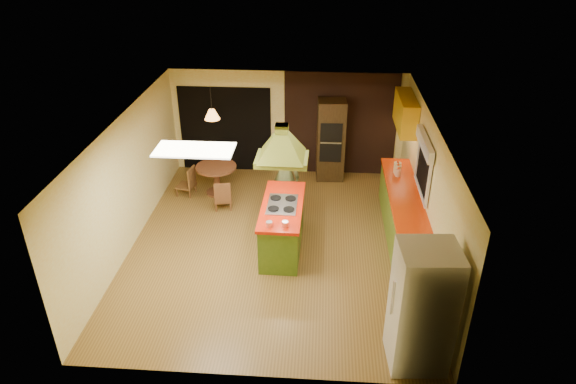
# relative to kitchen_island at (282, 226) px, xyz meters

# --- Properties ---
(ground) EXTENTS (6.50, 6.50, 0.00)m
(ground) POSITION_rel_kitchen_island_xyz_m (-0.14, 0.10, -0.47)
(ground) COLOR olive
(ground) RESTS_ON ground
(room_walls) EXTENTS (5.50, 6.50, 6.50)m
(room_walls) POSITION_rel_kitchen_island_xyz_m (-0.14, 0.10, 0.78)
(room_walls) COLOR #FFF8B6
(room_walls) RESTS_ON ground
(ceiling_plane) EXTENTS (6.50, 6.50, 0.00)m
(ceiling_plane) POSITION_rel_kitchen_island_xyz_m (-0.14, 0.10, 2.03)
(ceiling_plane) COLOR silver
(ceiling_plane) RESTS_ON room_walls
(brick_panel) EXTENTS (2.64, 0.03, 2.50)m
(brick_panel) POSITION_rel_kitchen_island_xyz_m (1.11, 3.33, 0.78)
(brick_panel) COLOR #381E14
(brick_panel) RESTS_ON ground
(nook_opening) EXTENTS (2.20, 0.03, 2.10)m
(nook_opening) POSITION_rel_kitchen_island_xyz_m (-1.64, 3.33, 0.58)
(nook_opening) COLOR black
(nook_opening) RESTS_ON ground
(right_counter) EXTENTS (0.62, 3.05, 0.92)m
(right_counter) POSITION_rel_kitchen_island_xyz_m (2.31, 0.70, -0.01)
(right_counter) COLOR olive
(right_counter) RESTS_ON ground
(upper_cabinets) EXTENTS (0.34, 1.40, 0.70)m
(upper_cabinets) POSITION_rel_kitchen_island_xyz_m (2.43, 2.30, 1.48)
(upper_cabinets) COLOR yellow
(upper_cabinets) RESTS_ON room_walls
(window_right) EXTENTS (0.12, 1.35, 1.06)m
(window_right) POSITION_rel_kitchen_island_xyz_m (2.56, 0.50, 1.30)
(window_right) COLOR black
(window_right) RESTS_ON room_walls
(fluor_panel) EXTENTS (1.20, 0.60, 0.03)m
(fluor_panel) POSITION_rel_kitchen_island_xyz_m (-1.24, -1.10, 2.01)
(fluor_panel) COLOR white
(fluor_panel) RESTS_ON ceiling_plane
(kitchen_island) EXTENTS (0.78, 1.88, 0.95)m
(kitchen_island) POSITION_rel_kitchen_island_xyz_m (0.00, 0.00, 0.00)
(kitchen_island) COLOR #4E701C
(kitchen_island) RESTS_ON ground
(range_hood) EXTENTS (0.92, 0.67, 0.78)m
(range_hood) POSITION_rel_kitchen_island_xyz_m (0.00, -0.00, 1.78)
(range_hood) COLOR #5E6719
(range_hood) RESTS_ON ceiling_plane
(man) EXTENTS (0.76, 0.63, 1.77)m
(man) POSITION_rel_kitchen_island_xyz_m (-0.05, 1.29, 0.41)
(man) COLOR #4D542C
(man) RESTS_ON ground
(refrigerator) EXTENTS (0.83, 0.79, 1.90)m
(refrigerator) POSITION_rel_kitchen_island_xyz_m (2.12, -2.67, 0.48)
(refrigerator) COLOR silver
(refrigerator) RESTS_ON ground
(wall_oven) EXTENTS (0.67, 0.63, 1.94)m
(wall_oven) POSITION_rel_kitchen_island_xyz_m (0.90, 3.04, 0.50)
(wall_oven) COLOR #3F2C14
(wall_oven) RESTS_ON ground
(dining_table) EXTENTS (0.91, 0.91, 0.69)m
(dining_table) POSITION_rel_kitchen_island_xyz_m (-1.65, 2.04, 0.00)
(dining_table) COLOR brown
(dining_table) RESTS_ON ground
(chair_left) EXTENTS (0.44, 0.44, 0.68)m
(chair_left) POSITION_rel_kitchen_island_xyz_m (-2.35, 1.94, -0.13)
(chair_left) COLOR brown
(chair_left) RESTS_ON ground
(chair_near) EXTENTS (0.44, 0.44, 0.68)m
(chair_near) POSITION_rel_kitchen_island_xyz_m (-1.40, 1.39, -0.14)
(chair_near) COLOR brown
(chair_near) RESTS_ON ground
(pendant_lamp) EXTENTS (0.43, 0.43, 0.21)m
(pendant_lamp) POSITION_rel_kitchen_island_xyz_m (-1.65, 2.04, 1.43)
(pendant_lamp) COLOR #FF9E3F
(pendant_lamp) RESTS_ON ceiling_plane
(canister_large) EXTENTS (0.16, 0.16, 0.22)m
(canister_large) POSITION_rel_kitchen_island_xyz_m (2.26, 1.53, 0.56)
(canister_large) COLOR #F4EAC4
(canister_large) RESTS_ON right_counter
(canister_medium) EXTENTS (0.18, 0.18, 0.20)m
(canister_medium) POSITION_rel_kitchen_island_xyz_m (2.26, 1.45, 0.54)
(canister_medium) COLOR #F8EFC8
(canister_medium) RESTS_ON right_counter
(canister_small) EXTENTS (0.14, 0.14, 0.16)m
(canister_small) POSITION_rel_kitchen_island_xyz_m (2.26, 1.37, 0.52)
(canister_small) COLOR #F5E2C5
(canister_small) RESTS_ON right_counter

